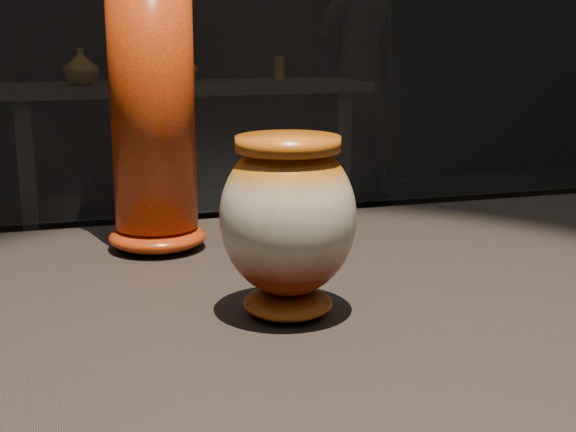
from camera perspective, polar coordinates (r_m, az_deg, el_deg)
The scene contains 7 objects.
main_vase at distance 0.87m, azimuth 0.00°, elevation -0.23°, with size 0.16×0.16×0.20m.
tall_vase at distance 1.13m, azimuth -9.62°, elevation 8.16°, with size 0.14×0.14×0.44m.
back_shelf at distance 4.51m, azimuth -7.28°, elevation 6.02°, with size 2.00×0.60×0.90m.
back_vase_left at distance 4.38m, azimuth -14.51°, elevation 10.22°, with size 0.18×0.18×0.19m, color brown.
back_vase_mid at distance 4.50m, azimuth -7.51°, elevation 10.48°, with size 0.17×0.17×0.17m, color #641A08.
back_vase_right at distance 4.63m, azimuth -0.64°, elevation 10.44°, with size 0.07×0.07×0.14m, color brown.
visitor at distance 5.18m, azimuth 5.02°, elevation 9.88°, with size 0.65×0.43×1.78m, color black.
Camera 1 is at (-0.40, -0.88, 1.22)m, focal length 50.00 mm.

